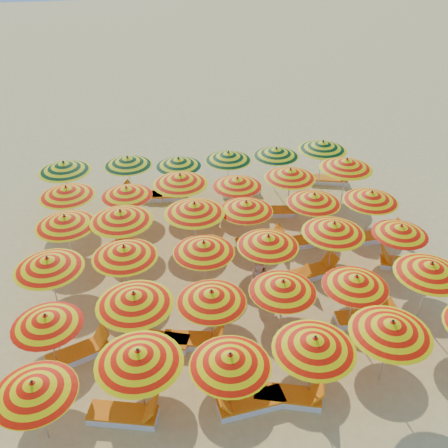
{
  "coord_description": "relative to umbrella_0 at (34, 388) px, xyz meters",
  "views": [
    {
      "loc": [
        -2.68,
        -13.41,
        10.72
      ],
      "look_at": [
        0.0,
        0.5,
        1.6
      ],
      "focal_mm": 40.0,
      "sensor_mm": 36.0,
      "label": 1
    }
  ],
  "objects": [
    {
      "name": "umbrella_30",
      "position": [
        -0.11,
        10.8,
        0.17
      ],
      "size": [
        2.65,
        2.65,
        2.22
      ],
      "color": "silver",
      "rests_on": "ground"
    },
    {
      "name": "lounger_8",
      "position": [
        8.26,
        4.67,
        -1.63
      ],
      "size": [
        1.82,
        0.95,
        0.69
      ],
      "rotation": [
        0.0,
        0.0,
        0.22
      ],
      "color": "white",
      "rests_on": "ground"
    },
    {
      "name": "umbrella_3",
      "position": [
        6.45,
        -0.04,
        0.13
      ],
      "size": [
        2.41,
        2.41,
        2.17
      ],
      "color": "silver",
      "rests_on": "ground"
    },
    {
      "name": "beachgoer_b",
      "position": [
        6.19,
        4.06,
        -1.11
      ],
      "size": [
        0.81,
        0.83,
        1.35
      ],
      "primitive_type": "imported",
      "rotation": [
        0.0,
        0.0,
        5.41
      ],
      "color": "tan",
      "rests_on": "ground"
    },
    {
      "name": "umbrella_0",
      "position": [
        0.0,
        0.0,
        0.0
      ],
      "size": [
        2.2,
        2.2,
        2.02
      ],
      "color": "silver",
      "rests_on": "ground"
    },
    {
      "name": "umbrella_35",
      "position": [
        10.66,
        10.75,
        0.19
      ],
      "size": [
        2.56,
        2.56,
        2.24
      ],
      "color": "silver",
      "rests_on": "ground"
    },
    {
      "name": "lounger_9",
      "position": [
        11.52,
        4.5,
        -1.63
      ],
      "size": [
        1.82,
        1.17,
        0.69
      ],
      "rotation": [
        0.0,
        0.0,
        2.77
      ],
      "color": "white",
      "rests_on": "ground"
    },
    {
      "name": "lounger_12",
      "position": [
        11.49,
        6.29,
        -1.63
      ],
      "size": [
        1.75,
        0.64,
        0.69
      ],
      "rotation": [
        0.0,
        0.0,
        0.03
      ],
      "color": "white",
      "rests_on": "ground"
    },
    {
      "name": "umbrella_1",
      "position": [
        2.31,
        0.31,
        0.17
      ],
      "size": [
        2.13,
        2.13,
        2.22
      ],
      "color": "silver",
      "rests_on": "ground"
    },
    {
      "name": "lounger_13",
      "position": [
        4.87,
        8.98,
        -1.63
      ],
      "size": [
        1.82,
        1.24,
        0.69
      ],
      "rotation": [
        0.0,
        0.0,
        -0.43
      ],
      "color": "white",
      "rests_on": "ground"
    },
    {
      "name": "umbrella_8",
      "position": [
        4.35,
        2.22,
        0.02
      ],
      "size": [
        2.55,
        2.55,
        2.04
      ],
      "color": "silver",
      "rests_on": "ground"
    },
    {
      "name": "umbrella_10",
      "position": [
        8.46,
        2.13,
        -0.02
      ],
      "size": [
        2.1,
        2.1,
        2.0
      ],
      "color": "silver",
      "rests_on": "ground"
    },
    {
      "name": "lounger_5",
      "position": [
        3.84,
        2.29,
        -1.63
      ],
      "size": [
        1.82,
        1.02,
        0.69
      ],
      "rotation": [
        0.0,
        0.0,
        -0.27
      ],
      "color": "white",
      "rests_on": "ground"
    },
    {
      "name": "umbrella_11",
      "position": [
        10.71,
        2.09,
        0.13
      ],
      "size": [
        2.51,
        2.51,
        2.17
      ],
      "color": "silver",
      "rests_on": "ground"
    },
    {
      "name": "umbrella_9",
      "position": [
        6.37,
        2.29,
        0.0
      ],
      "size": [
        2.23,
        2.23,
        2.03
      ],
      "color": "silver",
      "rests_on": "ground"
    },
    {
      "name": "lounger_17",
      "position": [
        7.02,
        10.68,
        -1.63
      ],
      "size": [
        1.75,
        0.64,
        0.69
      ],
      "rotation": [
        0.0,
        0.0,
        3.18
      ],
      "color": "white",
      "rests_on": "ground"
    },
    {
      "name": "umbrella_19",
      "position": [
        2.03,
        6.57,
        0.2
      ],
      "size": [
        2.37,
        2.37,
        2.24
      ],
      "color": "silver",
      "rests_on": "ground"
    },
    {
      "name": "umbrella_17",
      "position": [
        11.01,
        4.39,
        -0.07
      ],
      "size": [
        2.14,
        2.14,
        1.94
      ],
      "color": "silver",
      "rests_on": "ground"
    },
    {
      "name": "umbrella_13",
      "position": [
        2.09,
        4.64,
        0.1
      ],
      "size": [
        2.2,
        2.2,
        2.14
      ],
      "color": "silver",
      "rests_on": "ground"
    },
    {
      "name": "lounger_11",
      "position": [
        8.25,
        6.47,
        -1.63
      ],
      "size": [
        1.77,
        0.7,
        0.69
      ],
      "rotation": [
        0.0,
        0.0,
        3.21
      ],
      "color": "white",
      "rests_on": "ground"
    },
    {
      "name": "ground",
      "position": [
        5.42,
        5.5,
        -1.78
      ],
      "size": [
        120.0,
        120.0,
        0.0
      ],
      "primitive_type": "plane",
      "color": "#E3C565",
      "rests_on": "ground"
    },
    {
      "name": "umbrella_14",
      "position": [
        4.5,
        4.52,
        0.03
      ],
      "size": [
        2.56,
        2.56,
        2.06
      ],
      "color": "silver",
      "rests_on": "ground"
    },
    {
      "name": "umbrella_32",
      "position": [
        4.43,
        10.79,
        -0.04
      ],
      "size": [
        2.27,
        2.27,
        1.97
      ],
      "color": "silver",
      "rests_on": "ground"
    },
    {
      "name": "umbrella_15",
      "position": [
        6.52,
        4.43,
        0.06
      ],
      "size": [
        2.26,
        2.26,
        2.09
      ],
      "color": "silver",
      "rests_on": "ground"
    },
    {
      "name": "lounger_0",
      "position": [
        1.81,
        0.17,
        -1.63
      ],
      "size": [
        1.83,
        1.05,
        0.69
      ],
      "rotation": [
        0.0,
        0.0,
        -0.29
      ],
      "color": "white",
      "rests_on": "ground"
    },
    {
      "name": "lounger_14",
      "position": [
        7.96,
        8.78,
        -1.63
      ],
      "size": [
        1.8,
        0.84,
        0.69
      ],
      "rotation": [
        0.0,
        0.0,
        2.99
      ],
      "color": "white",
      "rests_on": "ground"
    },
    {
      "name": "lounger_7",
      "position": [
        7.12,
        4.34,
        -1.63
      ],
      "size": [
        1.78,
        0.76,
        0.69
      ],
      "rotation": [
        0.0,
        0.0,
        -0.11
      ],
      "color": "white",
      "rests_on": "ground"
    },
    {
      "name": "umbrella_31",
      "position": [
        2.37,
        11.02,
        0.08
      ],
      "size": [
        2.21,
        2.21,
        2.11
      ],
      "color": "silver",
      "rests_on": "ground"
    },
    {
      "name": "umbrella_23",
      "position": [
        10.89,
        6.4,
        0.08
      ],
      "size": [
        2.26,
        2.26,
        2.11
      ],
      "color": "silver",
      "rests_on": "ground"
    },
    {
      "name": "lounger_1",
      "position": [
        4.89,
        -0.08,
        -1.63
      ],
      "size": [
        1.78,
        0.73,
        0.69
      ],
      "rotation": [
        0.0,
        0.0,
        3.23
      ],
      "color": "white",
      "rests_on": "ground"
    },
    {
      "name": "umbrella_33",
      "position": [
        6.51,
        10.77,
        0.05
      ],
      "size": [
        2.32,
        2.32,
        2.08
      ],
      "color": "silver",
      "rests_on": "ground"
    },
    {
      "name": "umbrella_7",
      "position": [
        2.3,
        2.34,
        0.17
      ],
      "size": [
        2.14,
        2.14,
        2.21
      ],
      "color": "silver",
      "rests_on": "ground"
    },
    {
      "name": "umbrella_27",
      "position": [
        6.43,
        8.56,
        -0.02
      ],
      "size": [
        2.1,
        2.1,
        2.0
      ],
      "color": "silver",
      "rests_on": "ground"
    },
    {
      "name": "lounger_4",
      "position": [
        2.8,
        2.51,
        -1.63
      ],
      "size": [
        1.82,
        1.17,
        0.69
      ],
      "rotation": [
        0.0,
        0.0,
        2.77
      ],
      "color": "white",
      "rests_on": "ground"
    },
    {
      "name": "umbrella_2",
      "position": [
        4.39,
        -0.08,
        0.04
      ],
      "size": [
        2.42,
        2.42,
        2.07
      ],
      "color": "silver",
      "rests_on": "ground"
    },
    {
      "name": "umbrella_12",
      "position": [
        -0.11,
        4.44,
        0.13
      ],
      "size": [
        2.31,
        2.31,
        2.16
      ],
      "color": "silver",
      "rests_on": "ground"
    },
    {
      "name": "umbrella_4",
      "position": [
        8.49,
        0.09,
        0.15
      ],
      "size": [
        2.63,
        2.63,
        2.19
      ],
      "color": "silver",
      "rests_on": "ground"
    },
    {
      "name": "umbrella_25",
      "position": [
        2.25,
        8.63,
        -0.02
      ],
      "size": [
        2.47,
        2.47,
        2.0
      ],
      "color": "silver",
      "rests_on": "ground"
    },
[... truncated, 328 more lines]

